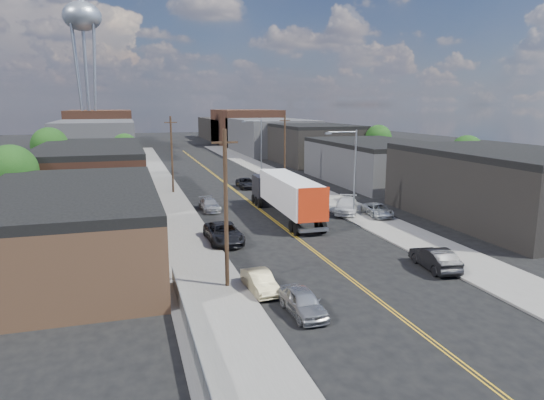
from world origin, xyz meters
TOP-DOWN VIEW (x-y plane):
  - ground at (0.00, 60.00)m, footprint 260.00×260.00m
  - centerline at (0.00, 45.00)m, footprint 0.32×120.00m
  - sidewalk_left at (-9.50, 45.00)m, footprint 5.00×140.00m
  - sidewalk_right at (9.50, 45.00)m, footprint 5.00×140.00m
  - warehouse_tan at (-18.00, 18.00)m, footprint 12.00×22.00m
  - warehouse_brown at (-18.00, 44.00)m, footprint 12.00×26.00m
  - industrial_right_a at (21.99, 20.00)m, footprint 14.00×22.00m
  - industrial_right_b at (22.00, 46.00)m, footprint 14.00×24.00m
  - industrial_right_c at (22.00, 72.00)m, footprint 14.00×22.00m
  - skyline_left_a at (-20.00, 95.00)m, footprint 16.00×30.00m
  - skyline_right_a at (20.00, 95.00)m, footprint 16.00×30.00m
  - skyline_left_b at (-20.00, 120.00)m, footprint 16.00×26.00m
  - skyline_right_b at (20.00, 120.00)m, footprint 16.00×26.00m
  - skyline_left_c at (-20.00, 140.00)m, footprint 16.00×40.00m
  - skyline_right_c at (20.00, 140.00)m, footprint 16.00×40.00m
  - water_tower at (-22.00, 110.00)m, footprint 9.00×9.00m
  - streetlight_near at (7.60, 25.00)m, footprint 3.39×0.25m
  - streetlight_far at (7.60, 60.00)m, footprint 3.39×0.25m
  - utility_pole_left_near at (-8.20, 10.00)m, footprint 1.60×0.26m
  - utility_pole_left_far at (-8.20, 45.00)m, footprint 1.60×0.26m
  - utility_pole_right at (8.20, 48.00)m, footprint 1.60×0.26m
  - chainlink_fence at (-11.50, 3.50)m, footprint 0.05×16.00m
  - tree_left_near at (-23.94, 30.00)m, footprint 4.85×4.76m
  - tree_left_mid at (-23.94, 55.00)m, footprint 5.10×5.04m
  - tree_left_far at (-13.94, 62.00)m, footprint 4.35×4.20m
  - tree_right_near at (30.06, 36.00)m, footprint 4.60×4.48m
  - tree_right_far at (30.06, 60.00)m, footprint 4.85×4.76m
  - semi_truck at (1.50, 27.97)m, footprint 3.24×16.77m
  - car_left_a at (-5.00, 4.91)m, footprint 1.87×4.29m
  - car_left_b at (-6.40, 8.76)m, footprint 1.64×4.04m
  - car_left_c at (-6.40, 20.21)m, footprint 2.77×5.89m
  - car_left_d at (-5.43, 32.98)m, footprint 2.00×4.61m
  - car_right_oncoming at (6.52, 9.26)m, footprint 2.20×4.96m
  - car_right_lot_a at (10.58, 24.72)m, footprint 2.57×4.83m
  - car_right_lot_b at (8.20, 27.10)m, footprint 4.58×5.81m
  - car_right_lot_c at (8.20, 41.42)m, footprint 2.57×4.58m
  - car_ahead_truck at (1.95, 46.21)m, footprint 2.42×4.99m

SIDE VIEW (x-z plane):
  - ground at x=0.00m, z-range 0.00..0.00m
  - centerline at x=0.00m, z-range 0.00..0.01m
  - sidewalk_left at x=-9.50m, z-range 0.00..0.15m
  - sidewalk_right at x=9.50m, z-range 0.00..0.15m
  - car_left_b at x=-6.40m, z-range 0.00..1.30m
  - chainlink_fence at x=-11.50m, z-range 0.04..1.27m
  - car_left_d at x=-5.43m, z-range 0.00..1.32m
  - car_ahead_truck at x=1.95m, z-range 0.00..1.37m
  - car_left_a at x=-5.00m, z-range 0.00..1.44m
  - car_right_oncoming at x=6.52m, z-range 0.00..1.58m
  - car_right_lot_a at x=10.58m, z-range 0.15..1.44m
  - car_left_c at x=-6.40m, z-range 0.00..1.63m
  - car_right_lot_c at x=8.20m, z-range 0.15..1.62m
  - car_right_lot_b at x=8.20m, z-range 0.15..1.73m
  - semi_truck at x=1.50m, z-range 0.31..4.69m
  - warehouse_tan at x=-18.00m, z-range 0.00..5.60m
  - industrial_right_b at x=22.00m, z-range 0.00..6.10m
  - warehouse_brown at x=-18.00m, z-range 0.00..6.60m
  - skyline_left_c at x=-20.00m, z-range 0.00..7.00m
  - skyline_right_c at x=20.00m, z-range 0.00..7.00m
  - industrial_right_a at x=21.99m, z-range 0.00..7.10m
  - industrial_right_c at x=22.00m, z-range 0.00..7.60m
  - skyline_left_a at x=-20.00m, z-range 0.00..8.00m
  - skyline_right_a at x=20.00m, z-range 0.00..8.00m
  - tree_left_far at x=-13.94m, z-range 1.08..8.05m
  - tree_right_near at x=30.06m, z-range 1.15..8.59m
  - skyline_left_b at x=-20.00m, z-range 0.00..10.00m
  - skyline_right_b at x=20.00m, z-range 0.00..10.00m
  - utility_pole_left_near at x=-8.20m, z-range 0.14..10.14m
  - utility_pole_left_far at x=-8.20m, z-range 0.14..10.14m
  - utility_pole_right at x=8.20m, z-range 0.14..10.14m
  - tree_left_near at x=-23.94m, z-range 1.22..9.13m
  - tree_right_far at x=30.06m, z-range 1.22..9.13m
  - streetlight_near at x=7.60m, z-range 0.83..9.83m
  - streetlight_far at x=7.60m, z-range 0.83..9.83m
  - tree_left_mid at x=-23.94m, z-range 1.30..9.67m
  - water_tower at x=-22.00m, z-range 12.20..49.10m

